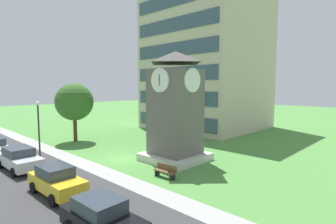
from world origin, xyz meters
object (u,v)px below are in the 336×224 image
object	(u,v)px
tree_near_tower	(74,102)
parked_car_black	(102,218)
parked_car_silver	(20,158)
park_bench	(165,171)
street_lamp	(38,122)
clock_tower	(175,113)
parked_car_yellow	(57,180)

from	to	relation	value
tree_near_tower	parked_car_black	xyz separation A→B (m)	(19.29, -8.57, -3.68)
parked_car_silver	parked_car_black	bearing A→B (deg)	-3.07
tree_near_tower	parked_car_black	distance (m)	21.43
park_bench	street_lamp	xyz separation A→B (m)	(-11.55, -4.09, 2.71)
clock_tower	street_lamp	xyz separation A→B (m)	(-9.09, -7.79, -0.90)
tree_near_tower	park_bench	bearing A→B (deg)	-5.36
clock_tower	street_lamp	distance (m)	12.01
street_lamp	tree_near_tower	distance (m)	7.30
clock_tower	parked_car_black	size ratio (longest dim) A/B	2.24
park_bench	street_lamp	bearing A→B (deg)	-160.52
parked_car_yellow	parked_car_black	bearing A→B (deg)	-6.01
parked_car_black	park_bench	bearing A→B (deg)	114.73
tree_near_tower	parked_car_yellow	bearing A→B (deg)	-30.50
clock_tower	parked_car_yellow	world-z (taller)	clock_tower
clock_tower	parked_car_yellow	size ratio (longest dim) A/B	2.18
park_bench	parked_car_silver	xyz separation A→B (m)	(-9.21, -6.40, 0.40)
street_lamp	parked_car_silver	distance (m)	4.02
park_bench	parked_car_yellow	xyz separation A→B (m)	(-2.52, -6.46, 0.40)
tree_near_tower	parked_car_silver	distance (m)	11.07
street_lamp	parked_car_yellow	world-z (taller)	street_lamp
parked_car_yellow	parked_car_black	size ratio (longest dim) A/B	1.03
street_lamp	tree_near_tower	bearing A→B (deg)	128.77
tree_near_tower	parked_car_silver	size ratio (longest dim) A/B	1.39
park_bench	tree_near_tower	world-z (taller)	tree_near_tower
tree_near_tower	parked_car_silver	bearing A→B (deg)	-49.18
park_bench	parked_car_silver	bearing A→B (deg)	-145.23
parked_car_silver	tree_near_tower	bearing A→B (deg)	130.82
parked_car_black	clock_tower	bearing A→B (deg)	117.94
street_lamp	parked_car_yellow	xyz separation A→B (m)	(9.03, -2.37, -2.32)
tree_near_tower	street_lamp	bearing A→B (deg)	-51.23
tree_near_tower	clock_tower	bearing A→B (deg)	9.21
street_lamp	parked_car_silver	bearing A→B (deg)	-44.71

